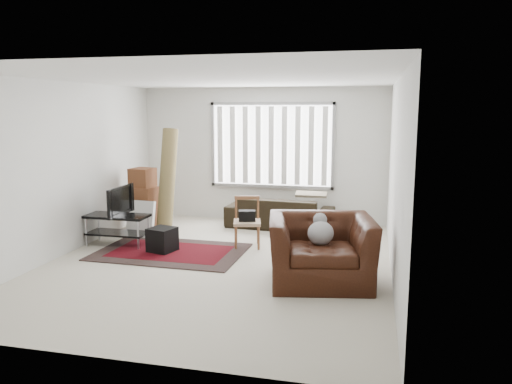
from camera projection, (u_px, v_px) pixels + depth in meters
The scene contains 11 objects.
room at pixel (229, 143), 7.64m from camera, with size 6.00×6.02×2.71m.
persian_rug at pixel (171, 252), 8.00m from camera, with size 2.35×1.59×0.02m.
tv_stand at pixel (117, 223), 8.37m from camera, with size 1.04×0.47×0.52m.
tv at pixel (116, 201), 8.31m from camera, with size 0.85×0.11×0.49m, color black.
subwoofer at pixel (162, 239), 7.98m from camera, with size 0.38×0.38×0.38m, color black.
moving_boxes at pixel (144, 202), 9.38m from camera, with size 0.54×0.51×1.18m.
white_flatpack at pixel (141, 219), 8.90m from camera, with size 0.52×0.08×0.66m, color silver.
rolled_rug at pixel (167, 181), 9.19m from camera, with size 0.29×0.29×1.91m, color olive.
sofa at pixel (280, 208), 9.63m from camera, with size 2.03×0.88×0.78m, color black.
side_chair at pixel (247, 220), 8.28m from camera, with size 0.54×0.54×0.83m.
armchair at pixel (321, 245), 6.56m from camera, with size 1.55×1.41×1.00m.
Camera 1 is at (2.19, -6.85, 2.28)m, focal length 35.00 mm.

